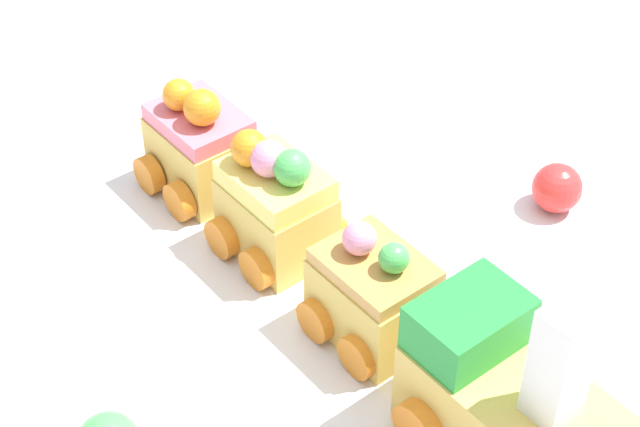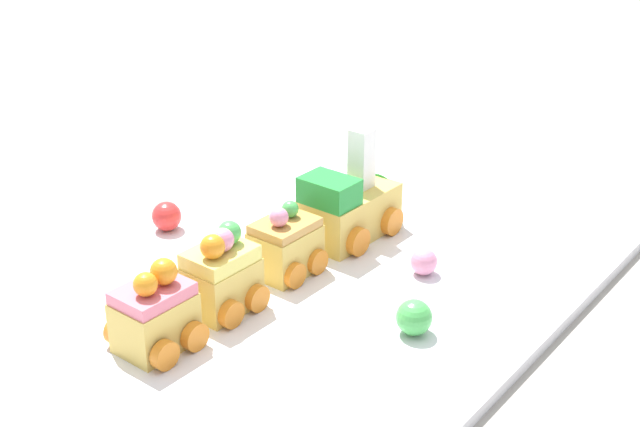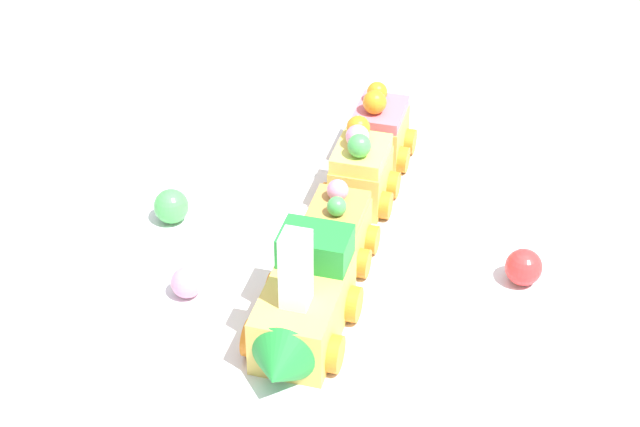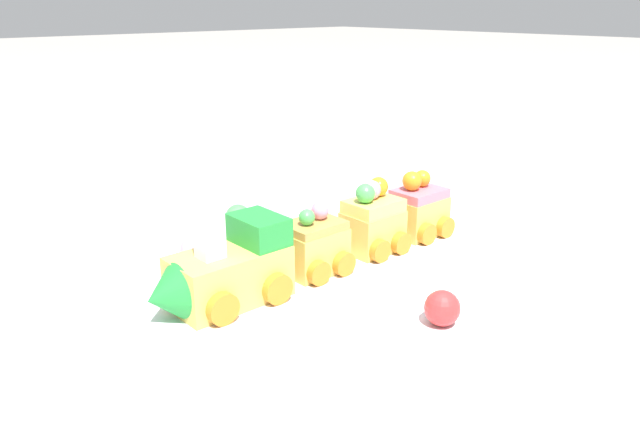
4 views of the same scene
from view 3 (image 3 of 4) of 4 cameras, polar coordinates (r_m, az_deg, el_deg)
The scene contains 9 objects.
ground_plane at distance 0.90m, azimuth -0.56°, elevation -2.52°, with size 10.00×10.00×0.00m, color gray.
display_board at distance 0.90m, azimuth -0.56°, elevation -2.22°, with size 0.84×0.43×0.01m, color white.
cake_train_locomotive at distance 0.79m, azimuth -1.05°, elevation -5.22°, with size 0.13×0.07×0.11m.
cake_car_caramel at distance 0.87m, azimuth 0.89°, elevation -1.01°, with size 0.06×0.06×0.07m.
cake_car_lemon at distance 0.94m, azimuth 2.16°, elevation 2.25°, with size 0.06×0.06×0.08m.
cake_car_strawberry at distance 1.00m, azimuth 3.16°, elevation 4.41°, with size 0.06×0.06×0.08m.
gumball_pink at distance 0.85m, azimuth -7.13°, elevation -3.67°, with size 0.03×0.03×0.03m, color pink.
gumball_green at distance 0.93m, azimuth -7.94°, elevation 0.39°, with size 0.03×0.03×0.03m, color #4CBC56.
gumball_red at distance 0.87m, azimuth 10.83°, elevation -2.68°, with size 0.03×0.03×0.03m, color red.
Camera 3 is at (0.68, 0.18, 0.56)m, focal length 60.00 mm.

